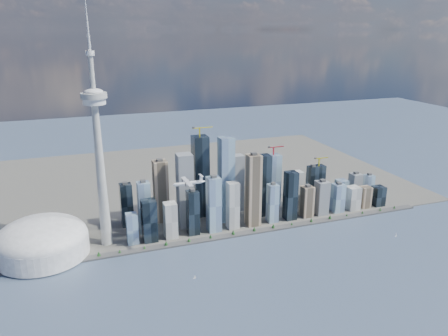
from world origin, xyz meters
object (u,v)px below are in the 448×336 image
object	(u,v)px
sailboat_west	(195,277)
sailboat_east	(396,235)
dome_stadium	(42,240)
needle_tower	(99,149)
airplane	(189,183)

from	to	relation	value
sailboat_west	sailboat_east	bearing A→B (deg)	2.69
dome_stadium	sailboat_east	world-z (taller)	dome_stadium
needle_tower	sailboat_east	distance (m)	745.55
needle_tower	dome_stadium	world-z (taller)	needle_tower
sailboat_east	airplane	bearing A→B (deg)	147.52
dome_stadium	sailboat_east	bearing A→B (deg)	-12.93
dome_stadium	airplane	world-z (taller)	airplane
needle_tower	airplane	size ratio (longest dim) A/B	7.24
needle_tower	sailboat_west	bearing A→B (deg)	-54.08
sailboat_east	dome_stadium	bearing A→B (deg)	145.05
needle_tower	airplane	distance (m)	216.58
needle_tower	sailboat_west	world-z (taller)	needle_tower
needle_tower	airplane	world-z (taller)	needle_tower
dome_stadium	sailboat_west	world-z (taller)	dome_stadium
airplane	sailboat_east	bearing A→B (deg)	-11.79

